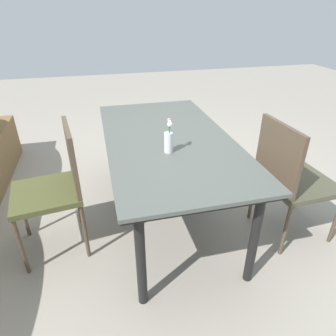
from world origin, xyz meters
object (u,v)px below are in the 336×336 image
at_px(flower_vase, 169,140).
at_px(dining_table, 168,145).
at_px(chair_far_side, 56,183).
at_px(chair_near_left, 290,175).

bearing_deg(flower_vase, dining_table, -13.07).
bearing_deg(chair_far_side, chair_near_left, -107.31).
height_order(chair_far_side, flower_vase, flower_vase).
height_order(chair_near_left, flower_vase, flower_vase).
bearing_deg(dining_table, flower_vase, 166.93).
bearing_deg(dining_table, chair_far_side, 99.00).
height_order(chair_near_left, chair_far_side, chair_far_side).
distance_m(dining_table, chair_near_left, 0.94).
relative_size(chair_near_left, chair_far_side, 1.00).
bearing_deg(chair_far_side, flower_vase, -106.08).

